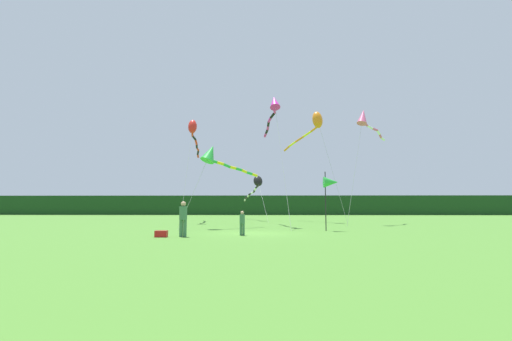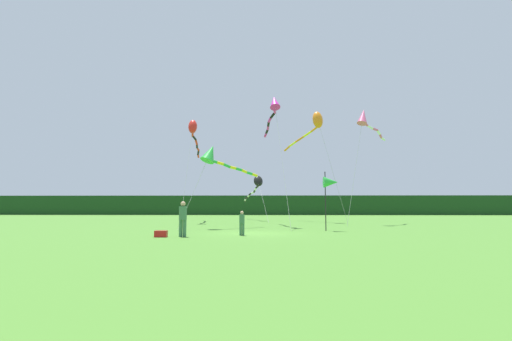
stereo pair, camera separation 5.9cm
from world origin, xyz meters
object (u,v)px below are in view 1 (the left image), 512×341
(person_adult, at_px, (183,217))
(banner_flag_pole, at_px, (331,183))
(kite_red, at_px, (193,132))
(person_child, at_px, (242,222))
(kite_orange, at_px, (315,123))
(kite_black, at_px, (256,185))
(kite_rainbow, at_px, (365,119))
(cooler_box, at_px, (161,234))
(kite_magenta, at_px, (273,108))
(kite_green, at_px, (213,155))

(person_adult, height_order, banner_flag_pole, banner_flag_pole)
(banner_flag_pole, xyz_separation_m, kite_red, (-10.94, 11.33, 5.59))
(person_child, xyz_separation_m, kite_orange, (6.21, 16.80, 9.09))
(kite_red, bearing_deg, kite_black, 41.38)
(person_child, bearing_deg, kite_black, 89.30)
(kite_rainbow, bearing_deg, kite_red, 169.09)
(person_adult, height_order, kite_orange, kite_orange)
(cooler_box, relative_size, kite_magenta, 0.06)
(person_adult, bearing_deg, kite_black, 81.52)
(person_child, distance_m, kite_green, 7.94)
(kite_magenta, xyz_separation_m, kite_orange, (4.33, 7.67, 0.53))
(kite_green, xyz_separation_m, kite_magenta, (4.30, 2.97, 4.18))
(banner_flag_pole, height_order, kite_black, kite_black)
(kite_green, bearing_deg, kite_red, 109.40)
(cooler_box, distance_m, kite_green, 8.95)
(kite_red, bearing_deg, cooler_box, -84.21)
(banner_flag_pole, distance_m, kite_rainbow, 11.26)
(person_adult, bearing_deg, kite_rainbow, 45.74)
(person_child, bearing_deg, banner_flag_pole, 35.69)
(banner_flag_pole, bearing_deg, kite_green, 163.32)
(kite_green, bearing_deg, person_adult, -93.95)
(kite_green, distance_m, kite_orange, 14.49)
(cooler_box, xyz_separation_m, banner_flag_pole, (9.28, 4.98, 2.84))
(kite_green, bearing_deg, kite_magenta, 34.62)
(banner_flag_pole, bearing_deg, person_child, -144.31)
(kite_magenta, height_order, kite_rainbow, kite_magenta)
(banner_flag_pole, bearing_deg, kite_orange, 86.18)
(kite_black, height_order, kite_green, kite_green)
(cooler_box, bearing_deg, kite_magenta, 60.49)
(kite_green, relative_size, kite_magenta, 0.58)
(kite_black, bearing_deg, kite_red, -138.62)
(person_adult, xyz_separation_m, kite_black, (3.16, 21.23, 2.86))
(kite_black, xyz_separation_m, kite_orange, (5.96, -3.51, 5.95))
(person_child, relative_size, kite_black, 0.12)
(kite_black, height_order, kite_orange, kite_orange)
(kite_green, xyz_separation_m, kite_red, (-3.17, 9.00, 3.50))
(kite_red, bearing_deg, person_child, -69.74)
(cooler_box, height_order, kite_magenta, kite_magenta)
(cooler_box, height_order, kite_green, kite_green)
(kite_orange, bearing_deg, banner_flag_pole, -93.82)
(person_adult, distance_m, kite_green, 8.20)
(kite_black, bearing_deg, cooler_box, -101.05)
(kite_green, height_order, kite_orange, kite_orange)
(person_adult, relative_size, kite_orange, 0.16)
(cooler_box, xyz_separation_m, kite_magenta, (5.82, 10.28, 9.11))
(person_child, bearing_deg, cooler_box, -163.84)
(person_adult, bearing_deg, banner_flag_pole, 29.96)
(cooler_box, xyz_separation_m, kite_black, (4.19, 21.45, 3.68))
(kite_green, bearing_deg, kite_rainbow, 26.11)
(kite_magenta, bearing_deg, person_adult, -115.47)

